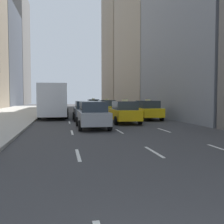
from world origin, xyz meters
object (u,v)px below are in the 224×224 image
taxi_second (147,110)px  city_bus (54,100)px  taxi_lead (106,108)px  taxi_fourth (93,105)px  sedan_silver_behind (85,111)px  taxi_third (124,112)px  sedan_black_near (93,115)px

taxi_second → city_bus: 10.15m
taxi_lead → taxi_fourth: bearing=90.0°
taxi_lead → taxi_fourth: size_ratio=1.00×
sedan_silver_behind → taxi_third: bearing=-48.5°
sedan_silver_behind → sedan_black_near: bearing=-90.0°
taxi_second → taxi_fourth: same height
taxi_fourth → city_bus: city_bus is taller
taxi_second → taxi_third: bearing=-134.8°
sedan_black_near → city_bus: 11.74m
taxi_lead → taxi_second: same height
taxi_third → sedan_black_near: 4.06m
taxi_third → sedan_silver_behind: taxi_third is taller
taxi_third → sedan_silver_behind: bearing=131.5°
taxi_lead → sedan_black_near: size_ratio=0.97×
taxi_second → sedan_black_near: 8.03m
city_bus → taxi_fourth: bearing=66.1°
taxi_second → taxi_third: (-2.80, -2.82, 0.00)m
taxi_lead → taxi_third: bearing=-90.0°
taxi_second → taxi_third: 3.98m
taxi_third → sedan_black_near: taxi_third is taller
taxi_second → taxi_fourth: (-2.80, 18.28, 0.00)m
taxi_fourth → taxi_second: bearing=-81.3°
sedan_black_near → sedan_silver_behind: 6.09m
sedan_black_near → sedan_silver_behind: sedan_black_near is taller
sedan_black_near → taxi_lead: bearing=76.3°
taxi_lead → taxi_third: 8.57m
city_bus → sedan_black_near: bearing=-76.1°
sedan_black_near → taxi_fourth: bearing=83.4°
taxi_third → sedan_black_near: (-2.80, -2.93, 0.01)m
taxi_second → sedan_black_near: bearing=-134.2°
taxi_second → sedan_silver_behind: size_ratio=0.98×
taxi_third → city_bus: 10.17m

